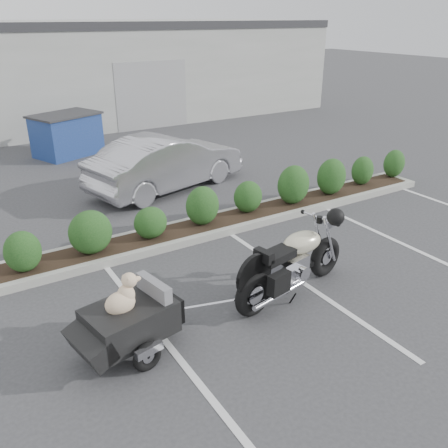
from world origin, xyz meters
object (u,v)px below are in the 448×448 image
pet_trailer (129,320)px  sedan (167,162)px  dumpster (67,134)px  motorcycle (293,263)px

pet_trailer → sedan: bearing=49.3°
sedan → dumpster: (-1.34, 4.69, -0.03)m
pet_trailer → sedan: 6.67m
motorcycle → pet_trailer: motorcycle is taller
pet_trailer → dumpster: dumpster is taller
sedan → dumpster: 4.88m
motorcycle → dumpster: (-0.83, 10.49, 0.10)m
motorcycle → pet_trailer: size_ratio=1.23×
sedan → dumpster: bearing=1.2°
motorcycle → dumpster: bearing=83.5°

